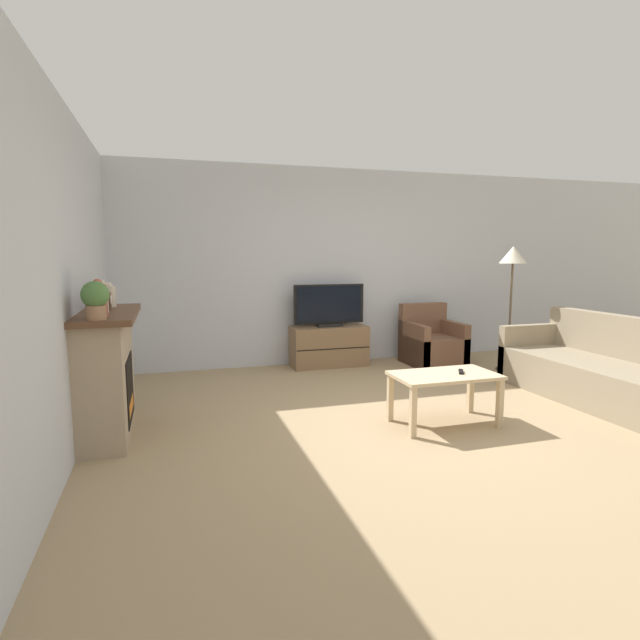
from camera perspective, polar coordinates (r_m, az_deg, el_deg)
ground_plane at (r=4.70m, az=11.24°, el=-11.61°), size 24.00×24.00×0.00m
wall_back at (r=7.01m, az=0.68°, el=6.10°), size 12.00×0.06×2.70m
wall_left at (r=3.97m, az=-27.77°, el=4.04°), size 0.06×12.00×2.70m
fireplace at (r=4.62m, az=-23.21°, el=-5.50°), size 0.48×1.30×1.06m
mantel_vase_left at (r=4.14m, az=-24.01°, el=2.14°), size 0.13×0.13×0.29m
mantel_vase_centre_left at (r=4.43m, az=-23.56°, el=2.40°), size 0.08×0.08×0.27m
mantel_vase_right at (r=4.91m, az=-22.93°, el=2.59°), size 0.11×0.11×0.23m
mantel_clock at (r=4.66m, az=-23.21°, el=1.99°), size 0.08×0.11×0.15m
potted_plant at (r=3.98m, az=-24.31°, el=2.26°), size 0.20×0.20×0.28m
tv_stand at (r=6.85m, az=1.03°, el=-3.00°), size 1.04×0.42×0.55m
tv at (r=6.77m, az=1.05°, el=1.51°), size 0.99×0.18×0.57m
armchair at (r=7.13m, az=12.63°, el=-2.74°), size 0.70×0.76×0.83m
coffee_table at (r=4.65m, az=14.05°, el=-6.79°), size 0.93×0.53×0.47m
remote at (r=4.70m, az=15.82°, el=-5.70°), size 0.11×0.15×0.02m
couch at (r=5.92m, az=30.88°, el=-5.68°), size 0.90×2.49×0.88m
floor_lamp at (r=6.97m, az=21.17°, el=6.12°), size 0.34×0.34×1.63m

